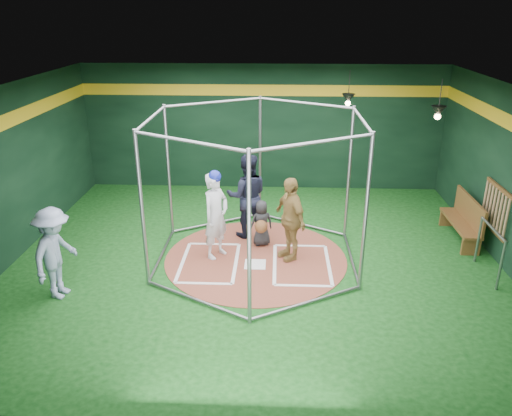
{
  "coord_description": "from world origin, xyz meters",
  "views": [
    {
      "loc": [
        0.42,
        -9.31,
        4.9
      ],
      "look_at": [
        0.0,
        0.1,
        1.1
      ],
      "focal_mm": 35.0,
      "sensor_mm": 36.0,
      "label": 1
    }
  ],
  "objects_px": {
    "batter_figure": "(216,215)",
    "dugout_bench": "(465,218)",
    "visitor_leopard": "(290,219)",
    "umpire": "(247,196)"
  },
  "relations": [
    {
      "from": "visitor_leopard",
      "to": "dugout_bench",
      "type": "bearing_deg",
      "value": 75.74
    },
    {
      "from": "visitor_leopard",
      "to": "dugout_bench",
      "type": "xyz_separation_m",
      "value": [
        3.93,
        1.07,
        -0.38
      ]
    },
    {
      "from": "batter_figure",
      "to": "dugout_bench",
      "type": "bearing_deg",
      "value": 10.97
    },
    {
      "from": "dugout_bench",
      "to": "batter_figure",
      "type": "bearing_deg",
      "value": -169.03
    },
    {
      "from": "dugout_bench",
      "to": "umpire",
      "type": "bearing_deg",
      "value": -179.89
    },
    {
      "from": "visitor_leopard",
      "to": "umpire",
      "type": "relative_size",
      "value": 0.91
    },
    {
      "from": "umpire",
      "to": "visitor_leopard",
      "type": "bearing_deg",
      "value": 125.27
    },
    {
      "from": "batter_figure",
      "to": "dugout_bench",
      "type": "xyz_separation_m",
      "value": [
        5.45,
        1.06,
        -0.43
      ]
    },
    {
      "from": "batter_figure",
      "to": "dugout_bench",
      "type": "distance_m",
      "value": 5.57
    },
    {
      "from": "umpire",
      "to": "dugout_bench",
      "type": "height_order",
      "value": "umpire"
    }
  ]
}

